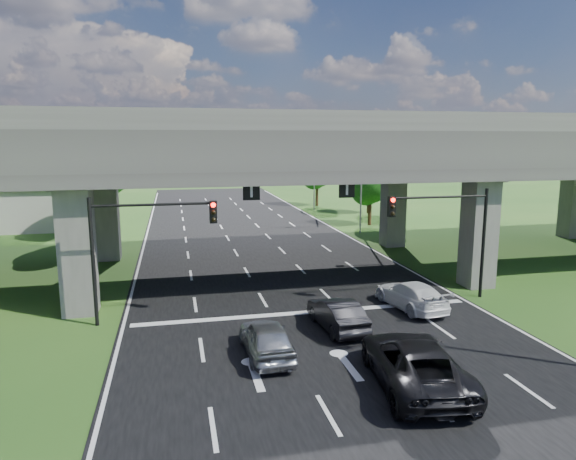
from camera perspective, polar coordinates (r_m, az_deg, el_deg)
name	(u,v)px	position (r m, az deg, el deg)	size (l,w,h in m)	color
ground	(327,339)	(22.85, 4.38, -12.00)	(160.00, 160.00, 0.00)	#224A17
road	(280,279)	(32.04, -0.86, -5.44)	(18.00, 120.00, 0.03)	black
overpass	(273,150)	(32.85, -1.62, 8.91)	(80.00, 15.00, 10.00)	#312F2D
signal_right	(449,224)	(28.33, 17.41, 0.69)	(5.76, 0.54, 6.00)	black
signal_left	(141,236)	(24.62, -16.01, -0.60)	(5.76, 0.54, 6.00)	black
streetlight_far	(357,170)	(47.25, 7.72, 6.65)	(3.38, 0.25, 10.00)	gray
streetlight_beyond	(311,162)	(62.48, 2.59, 7.54)	(3.38, 0.25, 10.00)	gray
tree_left_near	(80,184)	(47.02, -22.06, 4.74)	(4.50, 4.50, 7.80)	black
tree_left_mid	(62,185)	(55.45, -23.78, 4.65)	(3.91, 3.90, 6.76)	black
tree_left_far	(113,170)	(62.68, -18.85, 6.37)	(4.80, 4.80, 8.32)	black
tree_right_near	(371,181)	(52.13, 9.21, 5.43)	(4.20, 4.20, 7.28)	black
tree_right_mid	(369,178)	(60.67, 9.04, 5.76)	(3.91, 3.90, 6.76)	black
tree_right_far	(318,169)	(66.91, 3.30, 6.81)	(4.50, 4.50, 7.80)	black
car_silver	(266,338)	(20.87, -2.41, -11.91)	(1.74, 4.32, 1.47)	#999BA0
car_dark	(337,314)	(23.73, 5.46, -9.28)	(1.49, 4.26, 1.40)	black
car_white	(411,295)	(27.15, 13.49, -7.05)	(1.93, 4.74, 1.38)	white
car_trailing	(414,363)	(19.03, 13.87, -14.13)	(2.78, 6.03, 1.67)	black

